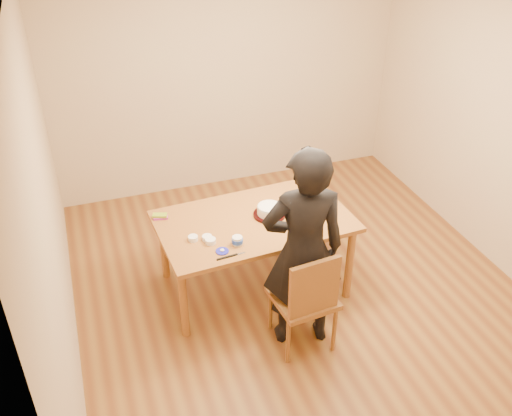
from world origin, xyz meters
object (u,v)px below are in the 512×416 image
object	(u,v)px
dining_table	(254,221)
cake	(269,210)
cake_plate	(269,214)
dining_chair	(303,298)
person	(303,251)

from	to	relation	value
dining_table	cake	bearing A→B (deg)	2.56
dining_table	cake_plate	bearing A→B (deg)	2.56
dining_chair	cake_plate	world-z (taller)	cake_plate
cake_plate	dining_table	bearing A→B (deg)	-173.76
dining_chair	cake	bearing A→B (deg)	84.39
dining_table	cake	xyz separation A→B (m)	(0.15, 0.02, 0.08)
cake_plate	cake	distance (m)	0.05
cake_plate	person	distance (m)	0.76
dining_table	dining_chair	distance (m)	0.84
person	cake	bearing A→B (deg)	-78.77
dining_table	person	xyz separation A→B (m)	(0.15, -0.73, 0.16)
dining_table	cake	world-z (taller)	cake
dining_table	cake	size ratio (longest dim) A/B	7.76
dining_table	cake_plate	world-z (taller)	cake_plate
cake_plate	person	xyz separation A→B (m)	(0.00, -0.75, 0.13)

